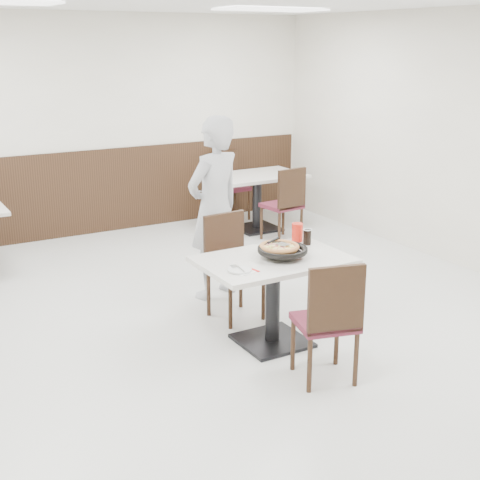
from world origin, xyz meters
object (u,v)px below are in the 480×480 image
main_table (273,301)px  pizza (279,249)px  pizza_pan (283,253)px  bg_chair_right_near (282,204)px  side_plate (240,270)px  chair_far (236,268)px  diner_person (215,209)px  chair_near (325,319)px  bg_table_right (257,202)px  red_cup (297,232)px  cola_glass (307,237)px  bg_chair_right_far (231,186)px

main_table → pizza: bearing=20.8°
pizza_pan → bg_chair_right_near: bearing=56.8°
main_table → side_plate: (-0.40, -0.14, 0.38)m
chair_far → main_table: bearing=85.4°
main_table → bg_chair_right_near: (1.73, 2.51, 0.10)m
side_plate → diner_person: diner_person is taller
chair_near → pizza: chair_near is taller
pizza_pan → bg_table_right: 3.57m
pizza_pan → side_plate: bearing=-166.8°
pizza_pan → bg_table_right: (1.66, 3.14, -0.42)m
pizza_pan → pizza: size_ratio=1.08×
pizza → chair_far: bearing=97.3°
chair_far → red_cup: 0.65m
bg_chair_right_near → cola_glass: bearing=-124.7°
main_table → pizza_pan: size_ratio=3.79×
main_table → diner_person: (0.10, 1.21, 0.52)m
main_table → red_cup: 0.70m
red_cup → chair_near: bearing=-113.4°
pizza_pan → bg_chair_right_far: (1.63, 3.78, -0.32)m
pizza_pan → bg_chair_right_far: bg_chair_right_far is taller
pizza_pan → diner_person: (0.03, 1.25, 0.10)m
chair_near → bg_chair_right_far: size_ratio=1.00×
pizza → bg_table_right: (1.65, 3.07, -0.44)m
chair_near → bg_chair_right_near: bearing=76.6°
chair_far → red_cup: size_ratio=5.94×
main_table → chair_near: (0.01, -0.71, 0.10)m
pizza → cola_glass: bearing=20.8°
chair_far → cola_glass: bearing=130.9°
chair_near → diner_person: bearing=102.0°
chair_near → bg_chair_right_near: same height
chair_far → diner_person: size_ratio=0.53×
side_plate → red_cup: bearing=28.0°
main_table → bg_chair_right_far: (1.70, 3.75, 0.10)m
main_table → bg_chair_right_near: bg_chair_right_near is taller
cola_glass → red_cup: bearing=95.8°
bg_chair_right_far → bg_chair_right_near: bearing=87.6°
main_table → bg_chair_right_far: bg_chair_right_far is taller
pizza → cola_glass: 0.41m
main_table → pizza: 0.44m
cola_glass → bg_table_right: cola_glass is taller
diner_person → red_cup: bearing=93.0°
pizza_pan → chair_near: bearing=-95.2°
chair_near → red_cup: bearing=81.4°
chair_far → bg_table_right: 3.03m
pizza_pan → bg_chair_right_far: bearing=66.7°
pizza_pan → bg_chair_right_near: bg_chair_right_near is taller
chair_far → cola_glass: (0.46, -0.45, 0.34)m
pizza → side_plate: 0.50m
main_table → side_plate: 0.57m
pizza_pan → cola_glass: cola_glass is taller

